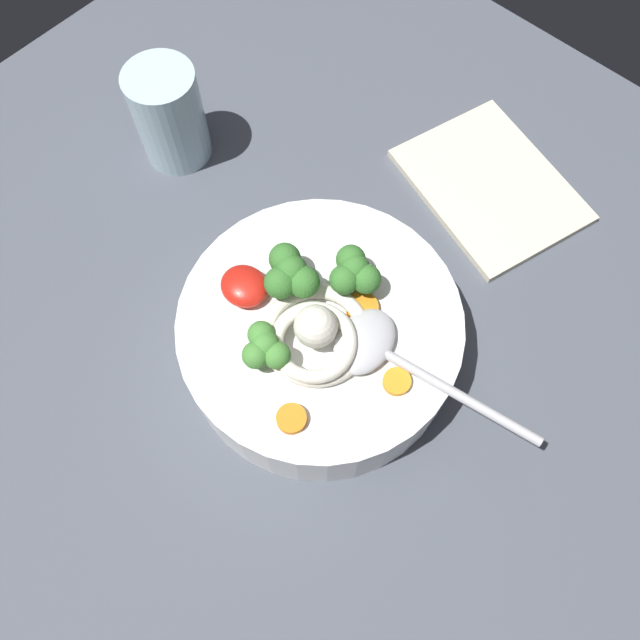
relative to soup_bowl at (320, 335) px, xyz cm
name	(u,v)px	position (x,y,z in cm)	size (l,w,h in cm)	color
table_slab	(296,368)	(-1.01, -2.21, -5.59)	(98.21, 98.21, 4.35)	#474C56
soup_bowl	(320,335)	(0.00, 0.00, 0.00)	(23.48, 23.48, 6.60)	white
noodle_pile	(316,333)	(0.92, -1.44, 4.41)	(9.73, 9.54, 3.91)	silver
soup_spoon	(380,350)	(5.41, 0.97, 3.99)	(17.53, 6.68, 1.60)	#B7B7BC
chili_sauce_dollop	(246,285)	(-6.31, -2.05, 4.11)	(4.07, 3.67, 1.83)	red
broccoli_floret_far	(266,348)	(-0.86, -5.18, 5.27)	(4.19, 3.61, 3.31)	#7A9E60
broccoli_floret_beside_noodles	(353,271)	(-0.19, 4.14, 5.55)	(4.76, 4.10, 3.77)	#7A9E60
broccoli_floret_near_spoon	(290,274)	(-3.68, 0.53, 5.71)	(5.09, 4.38, 4.02)	#7A9E60
carrot_slice_center	(397,382)	(7.96, 0.03, 3.51)	(2.19, 2.19, 0.63)	orange
carrot_slice_left	(291,419)	(3.98, -7.56, 3.56)	(2.31, 2.31, 0.73)	orange
carrot_slice_front	(362,308)	(1.91, 2.97, 3.56)	(2.63, 2.63, 0.74)	orange
drinking_glass	(169,116)	(-26.07, 6.75, 1.67)	(6.86, 6.86, 10.17)	silver
folded_napkin	(490,185)	(0.85, 24.70, -3.01)	(17.45, 13.40, 0.80)	beige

